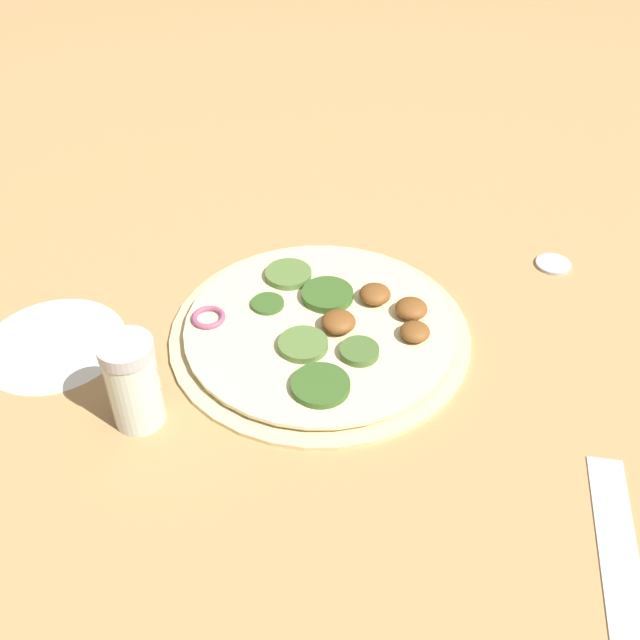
% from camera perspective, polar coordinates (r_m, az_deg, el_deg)
% --- Properties ---
extents(ground_plane, '(3.00, 3.00, 0.00)m').
position_cam_1_polar(ground_plane, '(0.73, 0.00, -1.13)').
color(ground_plane, tan).
extents(pizza, '(0.29, 0.29, 0.03)m').
position_cam_1_polar(pizza, '(0.73, 0.17, -0.65)').
color(pizza, beige).
rests_on(pizza, ground_plane).
extents(spice_jar, '(0.05, 0.05, 0.09)m').
position_cam_1_polar(spice_jar, '(0.64, -14.07, -4.61)').
color(spice_jar, silver).
rests_on(spice_jar, ground_plane).
extents(loose_cap, '(0.04, 0.04, 0.01)m').
position_cam_1_polar(loose_cap, '(0.86, 17.38, 4.18)').
color(loose_cap, '#B2B2B7').
rests_on(loose_cap, ground_plane).
extents(flour_patch, '(0.14, 0.14, 0.00)m').
position_cam_1_polar(flour_patch, '(0.77, -19.66, -1.72)').
color(flour_patch, white).
rests_on(flour_patch, ground_plane).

